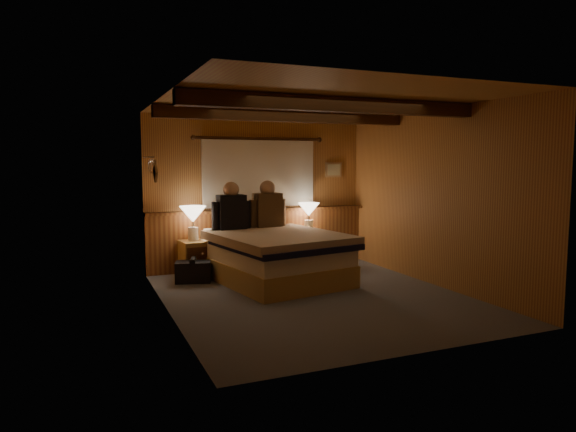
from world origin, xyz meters
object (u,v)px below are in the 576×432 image
lamp_right (309,211)px  person_right (267,208)px  person_left (231,210)px  nightstand_left (198,258)px  nightstand_right (311,249)px  lamp_left (193,216)px  bed (275,256)px  duffel_bag (193,271)px

lamp_right → person_right: person_right is taller
person_left → lamp_right: bearing=5.6°
nightstand_left → nightstand_right: (1.84, -0.02, 0.03)m
nightstand_left → lamp_left: bearing=133.5°
nightstand_left → bed: bearing=-44.7°
nightstand_left → person_right: size_ratio=0.71×
lamp_right → person_left: bearing=-172.2°
lamp_right → person_right: size_ratio=0.61×
nightstand_right → person_right: size_ratio=0.78×
lamp_right → person_left: size_ratio=0.62×
person_left → duffel_bag: 1.07m
nightstand_left → person_right: person_right is taller
nightstand_left → lamp_right: bearing=-3.6°
bed → person_left: bearing=115.4°
lamp_left → person_right: 1.14m
lamp_left → bed: bearing=-40.2°
bed → nightstand_left: size_ratio=4.32×
lamp_right → person_right: bearing=-171.8°
bed → lamp_right: size_ratio=5.00×
nightstand_right → person_left: size_ratio=0.79×
lamp_right → person_left: (-1.35, -0.18, 0.09)m
lamp_left → duffel_bag: 0.86m
lamp_right → person_left: 1.36m
nightstand_left → nightstand_right: 1.84m
duffel_bag → person_right: bearing=30.6°
bed → nightstand_left: bed is taller
person_left → person_right: size_ratio=0.99×
person_right → lamp_right: bearing=3.0°
lamp_left → lamp_right: (1.88, -0.01, 0.01)m
nightstand_right → lamp_left: bearing=-178.5°
duffel_bag → nightstand_left: bearing=85.1°
lamp_right → nightstand_left: bearing=-179.0°
lamp_left → duffel_bag: size_ratio=0.94×
lamp_left → person_left: 0.58m
lamp_left → lamp_right: size_ratio=1.13×
nightstand_right → lamp_left: lamp_left is taller
nightstand_right → duffel_bag: bearing=-165.9°
lamp_right → duffel_bag: lamp_right is taller
bed → lamp_right: lamp_right is taller
lamp_left → person_left: person_left is taller
person_right → duffel_bag: size_ratio=1.36×
lamp_left → person_right: (1.13, -0.12, 0.10)m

